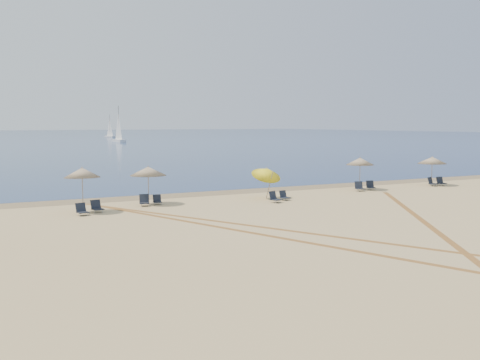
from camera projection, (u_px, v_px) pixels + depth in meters
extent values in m
plane|color=#0C2151|center=(3.00, 136.00, 219.35)|extent=(500.00, 500.00, 0.00)
plane|color=olive|center=(215.00, 193.00, 41.03)|extent=(500.00, 500.00, 0.00)
cylinder|color=gray|center=(83.00, 191.00, 31.81)|extent=(0.05, 0.09, 2.44)
cone|color=beige|center=(82.00, 173.00, 31.68)|extent=(2.05, 2.06, 0.59)
sphere|color=gray|center=(82.00, 167.00, 31.65)|extent=(0.08, 0.08, 0.08)
cylinder|color=gray|center=(148.00, 187.00, 34.99)|extent=(0.05, 0.05, 2.25)
cone|color=beige|center=(148.00, 171.00, 34.89)|extent=(2.27, 2.27, 0.55)
sphere|color=gray|center=(148.00, 166.00, 34.86)|extent=(0.08, 0.08, 0.08)
cylinder|color=gray|center=(270.00, 185.00, 37.32)|extent=(0.05, 0.93, 1.96)
cone|color=yellow|center=(267.00, 172.00, 37.58)|extent=(1.99, 2.03, 1.33)
sphere|color=gray|center=(267.00, 168.00, 37.55)|extent=(0.08, 0.08, 0.08)
cylinder|color=gray|center=(360.00, 175.00, 42.75)|extent=(0.05, 0.05, 2.33)
cone|color=beige|center=(360.00, 161.00, 42.65)|extent=(2.12, 2.12, 0.55)
sphere|color=gray|center=(360.00, 157.00, 42.62)|extent=(0.08, 0.08, 0.08)
cylinder|color=gray|center=(432.00, 172.00, 45.80)|extent=(0.05, 0.05, 2.21)
cone|color=beige|center=(432.00, 160.00, 45.71)|extent=(2.34, 2.34, 0.55)
sphere|color=gray|center=(432.00, 157.00, 45.68)|extent=(0.08, 0.08, 0.08)
cube|color=black|center=(83.00, 212.00, 30.86)|extent=(0.67, 0.67, 0.05)
cube|color=black|center=(81.00, 207.00, 31.05)|extent=(0.59, 0.32, 0.50)
cylinder|color=#A5A5AD|center=(80.00, 215.00, 30.55)|extent=(0.02, 0.02, 0.18)
cylinder|color=#A5A5AD|center=(87.00, 214.00, 30.83)|extent=(0.02, 0.02, 0.18)
cube|color=black|center=(98.00, 209.00, 31.96)|extent=(0.68, 0.68, 0.05)
cube|color=black|center=(96.00, 204.00, 32.15)|extent=(0.61, 0.32, 0.51)
cylinder|color=#A5A5AD|center=(95.00, 212.00, 31.64)|extent=(0.03, 0.03, 0.19)
cylinder|color=#A5A5AD|center=(102.00, 211.00, 31.92)|extent=(0.03, 0.03, 0.19)
cube|color=black|center=(144.00, 203.00, 34.36)|extent=(0.73, 0.73, 0.05)
cube|color=black|center=(144.00, 198.00, 34.62)|extent=(0.63, 0.37, 0.53)
cylinder|color=#A5A5AD|center=(142.00, 205.00, 34.13)|extent=(0.03, 0.03, 0.19)
cylinder|color=#A5A5AD|center=(149.00, 205.00, 34.23)|extent=(0.03, 0.03, 0.19)
cube|color=black|center=(157.00, 202.00, 35.02)|extent=(0.58, 0.58, 0.05)
cube|color=black|center=(157.00, 198.00, 35.23)|extent=(0.53, 0.27, 0.45)
cylinder|color=#A5A5AD|center=(155.00, 204.00, 34.81)|extent=(0.02, 0.02, 0.16)
cylinder|color=#A5A5AD|center=(162.00, 204.00, 34.92)|extent=(0.02, 0.02, 0.16)
cube|color=black|center=(276.00, 200.00, 35.87)|extent=(0.76, 0.76, 0.05)
cube|color=black|center=(273.00, 195.00, 36.04)|extent=(0.64, 0.41, 0.53)
cylinder|color=#A5A5AD|center=(275.00, 202.00, 35.51)|extent=(0.03, 0.03, 0.20)
cylinder|color=#A5A5AD|center=(280.00, 201.00, 35.86)|extent=(0.03, 0.03, 0.20)
cube|color=black|center=(285.00, 198.00, 36.96)|extent=(0.60, 0.60, 0.05)
cube|color=black|center=(283.00, 194.00, 37.15)|extent=(0.55, 0.27, 0.47)
cylinder|color=#A5A5AD|center=(284.00, 200.00, 36.68)|extent=(0.02, 0.02, 0.17)
cylinder|color=#A5A5AD|center=(289.00, 199.00, 36.92)|extent=(0.02, 0.02, 0.17)
cube|color=black|center=(360.00, 189.00, 41.94)|extent=(0.75, 0.75, 0.05)
cube|color=black|center=(359.00, 185.00, 42.20)|extent=(0.63, 0.40, 0.53)
cylinder|color=#A5A5AD|center=(359.00, 190.00, 41.73)|extent=(0.03, 0.03, 0.19)
cylinder|color=#A5A5AD|center=(365.00, 190.00, 41.79)|extent=(0.03, 0.03, 0.19)
cube|color=black|center=(371.00, 187.00, 42.75)|extent=(0.74, 0.74, 0.05)
cube|color=black|center=(370.00, 184.00, 43.01)|extent=(0.61, 0.41, 0.51)
cylinder|color=#A5A5AD|center=(370.00, 189.00, 42.56)|extent=(0.02, 0.02, 0.19)
cylinder|color=#A5A5AD|center=(376.00, 189.00, 42.60)|extent=(0.02, 0.02, 0.19)
cube|color=black|center=(433.00, 184.00, 45.31)|extent=(0.74, 0.74, 0.05)
cube|color=black|center=(430.00, 180.00, 45.49)|extent=(0.63, 0.38, 0.53)
cylinder|color=#A5A5AD|center=(434.00, 185.00, 44.97)|extent=(0.03, 0.03, 0.19)
cylinder|color=#A5A5AD|center=(437.00, 185.00, 45.30)|extent=(0.03, 0.03, 0.19)
cube|color=black|center=(442.00, 183.00, 45.64)|extent=(0.65, 0.65, 0.05)
cube|color=black|center=(440.00, 180.00, 45.88)|extent=(0.61, 0.28, 0.52)
cylinder|color=#A5A5AD|center=(442.00, 185.00, 45.38)|extent=(0.03, 0.03, 0.19)
cylinder|color=#A5A5AD|center=(446.00, 185.00, 45.54)|extent=(0.03, 0.03, 0.19)
cube|color=white|center=(110.00, 137.00, 201.07)|extent=(2.76, 5.61, 0.59)
cylinder|color=gray|center=(110.00, 126.00, 200.68)|extent=(0.12, 0.12, 7.91)
cube|color=white|center=(119.00, 141.00, 150.76)|extent=(2.17, 6.66, 0.71)
cylinder|color=gray|center=(119.00, 123.00, 150.29)|extent=(0.14, 0.14, 9.53)
plane|color=tan|center=(263.00, 235.00, 25.55)|extent=(36.05, 36.05, 0.00)
plane|color=tan|center=(245.00, 232.00, 26.29)|extent=(36.05, 36.05, 0.00)
plane|color=tan|center=(432.00, 228.00, 27.29)|extent=(38.65, 38.65, 0.00)
plane|color=tan|center=(426.00, 224.00, 28.37)|extent=(38.65, 38.65, 0.00)
plane|color=tan|center=(228.00, 223.00, 28.66)|extent=(37.66, 37.66, 0.00)
plane|color=tan|center=(211.00, 220.00, 29.31)|extent=(37.66, 37.66, 0.00)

